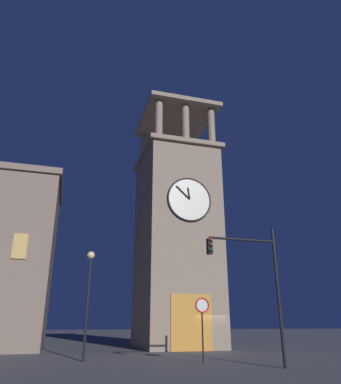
% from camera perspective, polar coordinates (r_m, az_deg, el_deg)
% --- Properties ---
extents(ground_plane, '(200.00, 200.00, 0.00)m').
position_cam_1_polar(ground_plane, '(30.00, 6.15, -23.42)').
color(ground_plane, '#4C4C51').
extents(clocktower, '(6.86, 8.22, 24.81)m').
position_cam_1_polar(clocktower, '(33.10, 0.87, -7.29)').
color(clocktower, gray).
rests_on(clocktower, ground_plane).
extents(traffic_signal_near, '(3.63, 0.41, 6.42)m').
position_cam_1_polar(traffic_signal_near, '(18.35, 13.32, -12.33)').
color(traffic_signal_near, black).
rests_on(traffic_signal_near, ground_plane).
extents(street_lamp, '(0.44, 0.44, 5.85)m').
position_cam_1_polar(street_lamp, '(21.71, -12.66, -13.86)').
color(street_lamp, black).
rests_on(street_lamp, ground_plane).
extents(no_horn_sign, '(0.78, 0.14, 3.20)m').
position_cam_1_polar(no_horn_sign, '(20.21, 4.99, -18.07)').
color(no_horn_sign, black).
rests_on(no_horn_sign, ground_plane).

